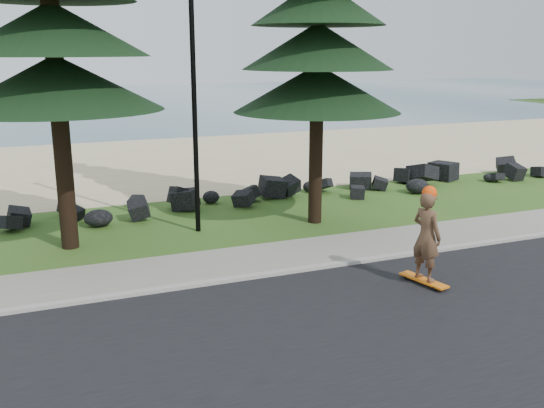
% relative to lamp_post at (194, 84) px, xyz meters
% --- Properties ---
extents(ground, '(160.00, 160.00, 0.00)m').
position_rel_lamp_post_xyz_m(ground, '(0.00, -3.20, -4.13)').
color(ground, '#325D1D').
rests_on(ground, ground).
extents(road, '(160.00, 7.00, 0.02)m').
position_rel_lamp_post_xyz_m(road, '(0.00, -7.70, -4.12)').
color(road, black).
rests_on(road, ground).
extents(kerb, '(160.00, 0.20, 0.10)m').
position_rel_lamp_post_xyz_m(kerb, '(0.00, -4.10, -4.08)').
color(kerb, '#A8A298').
rests_on(kerb, ground).
extents(sidewalk, '(160.00, 2.00, 0.08)m').
position_rel_lamp_post_xyz_m(sidewalk, '(0.00, -3.00, -4.09)').
color(sidewalk, gray).
rests_on(sidewalk, ground).
extents(beach_sand, '(160.00, 15.00, 0.01)m').
position_rel_lamp_post_xyz_m(beach_sand, '(0.00, 11.30, -4.13)').
color(beach_sand, tan).
rests_on(beach_sand, ground).
extents(ocean, '(160.00, 58.00, 0.01)m').
position_rel_lamp_post_xyz_m(ocean, '(0.00, 47.80, -4.13)').
color(ocean, '#3E6977').
rests_on(ocean, ground).
extents(seawall_boulders, '(60.00, 2.40, 1.10)m').
position_rel_lamp_post_xyz_m(seawall_boulders, '(0.00, 2.40, -4.13)').
color(seawall_boulders, black).
rests_on(seawall_boulders, ground).
extents(lamp_post, '(0.25, 0.14, 8.14)m').
position_rel_lamp_post_xyz_m(lamp_post, '(0.00, 0.00, 0.00)').
color(lamp_post, black).
rests_on(lamp_post, ground).
extents(skateboarder, '(0.63, 1.23, 2.22)m').
position_rel_lamp_post_xyz_m(skateboarder, '(3.53, -5.85, -3.02)').
color(skateboarder, orange).
rests_on(skateboarder, ground).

